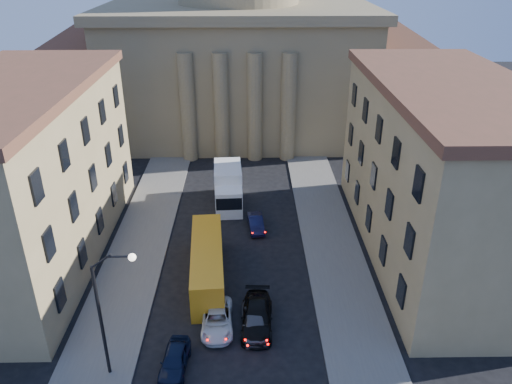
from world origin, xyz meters
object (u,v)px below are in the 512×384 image
car_left_near (175,360)px  city_bus (207,262)px  street_lamp (108,306)px  box_truck (228,188)px

car_left_near → city_bus: (1.41, 9.34, 0.92)m
street_lamp → box_truck: size_ratio=1.27×
car_left_near → city_bus: city_bus is taller
street_lamp → city_bus: (4.87, 9.73, -3.69)m
street_lamp → city_bus: size_ratio=0.83×
street_lamp → car_left_near: bearing=6.3°
car_left_near → box_truck: (2.62, 22.36, 1.10)m
car_left_near → box_truck: 22.54m
car_left_near → city_bus: bearing=85.7°
street_lamp → box_truck: street_lamp is taller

